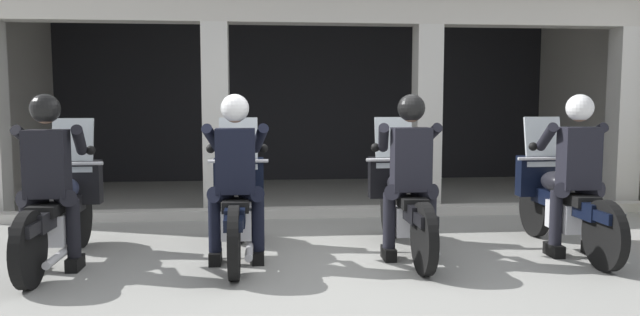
# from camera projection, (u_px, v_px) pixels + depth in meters

# --- Properties ---
(ground_plane) EXTENTS (80.00, 80.00, 0.00)m
(ground_plane) POSITION_uv_depth(u_px,v_px,m) (303.00, 207.00, 8.70)
(ground_plane) COLOR gray
(station_building) EXTENTS (9.85, 3.91, 3.15)m
(station_building) POSITION_uv_depth(u_px,v_px,m) (311.00, 72.00, 10.23)
(station_building) COLOR black
(station_building) RESTS_ON ground
(kerb_strip) EXTENTS (9.35, 0.24, 0.12)m
(kerb_strip) POSITION_uv_depth(u_px,v_px,m) (327.00, 212.00, 7.99)
(kerb_strip) COLOR #B7B5AD
(kerb_strip) RESTS_ON ground
(motorcycle_far_left) EXTENTS (0.62, 2.04, 1.35)m
(motorcycle_far_left) POSITION_uv_depth(u_px,v_px,m) (61.00, 210.00, 5.71)
(motorcycle_far_left) COLOR black
(motorcycle_far_left) RESTS_ON ground
(police_officer_far_left) EXTENTS (0.63, 0.61, 1.58)m
(police_officer_far_left) POSITION_uv_depth(u_px,v_px,m) (48.00, 167.00, 5.39)
(police_officer_far_left) COLOR black
(police_officer_far_left) RESTS_ON ground
(motorcycle_center_left) EXTENTS (0.62, 2.04, 1.35)m
(motorcycle_center_left) POSITION_uv_depth(u_px,v_px,m) (238.00, 205.00, 5.95)
(motorcycle_center_left) COLOR black
(motorcycle_center_left) RESTS_ON ground
(police_officer_center_left) EXTENTS (0.63, 0.61, 1.58)m
(police_officer_center_left) POSITION_uv_depth(u_px,v_px,m) (236.00, 164.00, 5.63)
(police_officer_center_left) COLOR black
(police_officer_center_left) RESTS_ON ground
(motorcycle_center_right) EXTENTS (0.62, 2.04, 1.35)m
(motorcycle_center_right) POSITION_uv_depth(u_px,v_px,m) (403.00, 203.00, 6.11)
(motorcycle_center_right) COLOR black
(motorcycle_center_right) RESTS_ON ground
(police_officer_center_right) EXTENTS (0.63, 0.61, 1.58)m
(police_officer_center_right) POSITION_uv_depth(u_px,v_px,m) (410.00, 162.00, 5.78)
(police_officer_center_right) COLOR black
(police_officer_center_right) RESTS_ON ground
(motorcycle_far_right) EXTENTS (0.62, 2.04, 1.35)m
(motorcycle_far_right) POSITION_uv_depth(u_px,v_px,m) (561.00, 201.00, 6.23)
(motorcycle_far_right) COLOR black
(motorcycle_far_right) RESTS_ON ground
(police_officer_far_right) EXTENTS (0.63, 0.61, 1.58)m
(police_officer_far_right) POSITION_uv_depth(u_px,v_px,m) (577.00, 161.00, 5.91)
(police_officer_far_right) COLOR black
(police_officer_far_right) RESTS_ON ground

